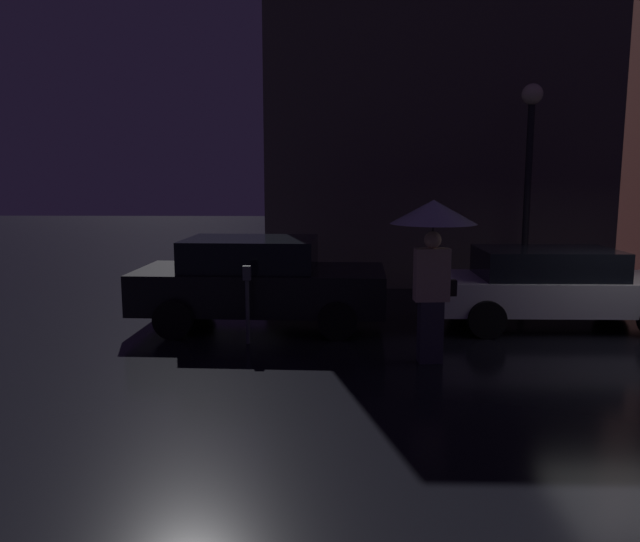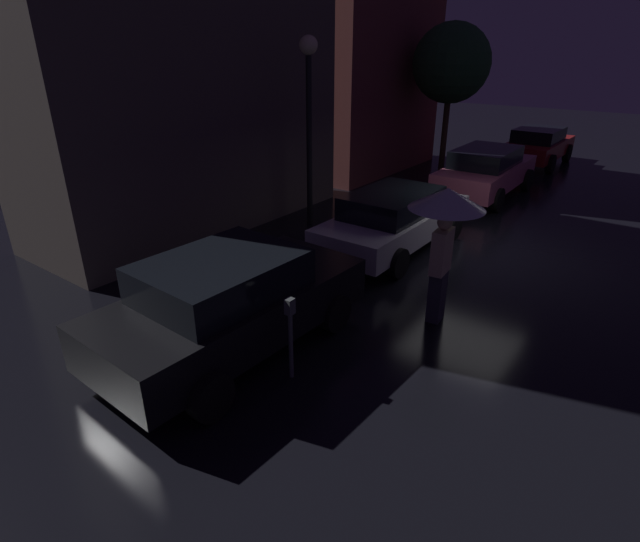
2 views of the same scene
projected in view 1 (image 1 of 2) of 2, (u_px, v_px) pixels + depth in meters
The scene contains 6 objects.
building_facade_left at pixel (433, 109), 15.09m from camera, with size 7.91×3.00×8.30m.
parked_car_black at pixel (259, 281), 10.68m from camera, with size 4.26×2.06×1.52m.
parked_car_white at pixel (553, 286), 10.66m from camera, with size 4.38×1.88×1.34m.
pedestrian_with_umbrella at pixel (433, 233), 8.42m from camera, with size 1.17×1.17×2.25m.
parking_meter at pixel (247, 295), 9.53m from camera, with size 0.12×0.10×1.21m.
street_lamp_near at pixel (530, 149), 12.83m from camera, with size 0.43×0.43×4.42m.
Camera 1 is at (-4.72, -9.07, 2.59)m, focal length 35.00 mm.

